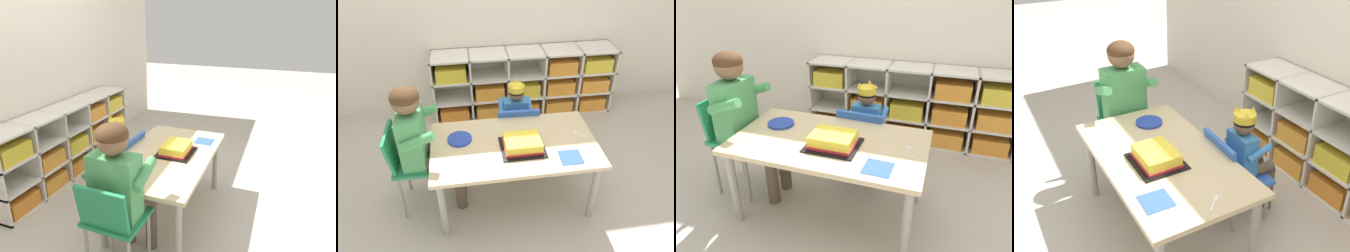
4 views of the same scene
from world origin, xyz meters
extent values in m
plane|color=#BCB2A3|center=(0.00, 0.00, 0.00)|extent=(16.00, 16.00, 0.00)
cube|color=silver|center=(-0.64, 1.27, 0.37)|extent=(0.02, 0.35, 0.74)
cube|color=silver|center=(-0.25, 1.27, 0.37)|extent=(0.02, 0.35, 0.74)
cube|color=silver|center=(0.14, 1.27, 0.37)|extent=(0.02, 0.35, 0.74)
cube|color=silver|center=(0.33, 1.27, 0.01)|extent=(1.97, 0.35, 0.02)
cube|color=silver|center=(0.33, 1.27, 0.25)|extent=(1.97, 0.35, 0.02)
cube|color=orange|center=(-0.45, 1.25, 0.09)|extent=(0.30, 0.28, 0.14)
cube|color=orange|center=(-0.06, 1.25, 0.09)|extent=(0.30, 0.28, 0.14)
cube|color=orange|center=(0.33, 1.25, 0.09)|extent=(0.30, 0.28, 0.14)
cube|color=orange|center=(-0.06, 1.25, 0.33)|extent=(0.30, 0.28, 0.14)
cube|color=yellow|center=(0.33, 1.25, 0.33)|extent=(0.30, 0.28, 0.14)
cube|color=yellow|center=(-0.45, 1.25, 0.57)|extent=(0.30, 0.28, 0.14)
cube|color=#D1B789|center=(0.00, 0.00, 0.55)|extent=(1.23, 0.70, 0.03)
cylinder|color=#9E9993|center=(-0.55, -0.29, 0.27)|extent=(0.05, 0.05, 0.53)
cylinder|color=#9E9993|center=(-0.55, 0.29, 0.27)|extent=(0.05, 0.05, 0.53)
cylinder|color=#9E9993|center=(0.55, 0.29, 0.27)|extent=(0.05, 0.05, 0.53)
cube|color=blue|center=(0.11, 0.51, 0.32)|extent=(0.39, 0.33, 0.03)
cube|color=blue|center=(0.10, 0.36, 0.48)|extent=(0.35, 0.08, 0.30)
cylinder|color=gray|center=(0.27, 0.63, 0.15)|extent=(0.02, 0.02, 0.30)
cylinder|color=gray|center=(-0.05, 0.65, 0.15)|extent=(0.02, 0.02, 0.30)
cylinder|color=gray|center=(0.26, 0.38, 0.15)|extent=(0.02, 0.02, 0.30)
cylinder|color=gray|center=(-0.06, 0.39, 0.15)|extent=(0.02, 0.02, 0.30)
cube|color=#3D7FBC|center=(0.11, 0.52, 0.47)|extent=(0.21, 0.12, 0.29)
sphere|color=brown|center=(0.11, 0.52, 0.69)|extent=(0.13, 0.13, 0.13)
ellipsoid|color=black|center=(0.11, 0.52, 0.71)|extent=(0.14, 0.14, 0.10)
cylinder|color=yellow|center=(0.11, 0.52, 0.74)|extent=(0.14, 0.14, 0.05)
cone|color=yellow|center=(0.11, 0.58, 0.78)|extent=(0.04, 0.04, 0.04)
cone|color=yellow|center=(0.16, 0.49, 0.78)|extent=(0.04, 0.04, 0.04)
cone|color=yellow|center=(0.05, 0.50, 0.78)|extent=(0.04, 0.04, 0.04)
cylinder|color=brown|center=(0.17, 0.62, 0.35)|extent=(0.08, 0.21, 0.07)
cylinder|color=brown|center=(0.05, 0.63, 0.35)|extent=(0.08, 0.21, 0.07)
cylinder|color=brown|center=(0.18, 0.73, 0.16)|extent=(0.06, 0.06, 0.32)
cylinder|color=brown|center=(0.05, 0.73, 0.16)|extent=(0.06, 0.06, 0.32)
cylinder|color=#3D7FBC|center=(0.23, 0.56, 0.54)|extent=(0.05, 0.17, 0.10)
cylinder|color=#3D7FBC|center=(-0.02, 0.57, 0.54)|extent=(0.05, 0.17, 0.10)
cube|color=#238451|center=(-0.73, 0.06, 0.44)|extent=(0.34, 0.37, 0.03)
cube|color=#238451|center=(-0.88, 0.06, 0.59)|extent=(0.07, 0.33, 0.28)
cylinder|color=gray|center=(-0.59, -0.10, 0.21)|extent=(0.02, 0.02, 0.43)
cylinder|color=gray|center=(-0.59, 0.20, 0.21)|extent=(0.02, 0.02, 0.43)
cylinder|color=gray|center=(-0.86, -0.09, 0.21)|extent=(0.02, 0.02, 0.43)
cylinder|color=gray|center=(-0.86, 0.21, 0.21)|extent=(0.02, 0.02, 0.43)
cube|color=#4C9E5B|center=(-0.73, 0.06, 0.66)|extent=(0.17, 0.30, 0.42)
sphere|color=brown|center=(-0.73, 0.06, 0.97)|extent=(0.19, 0.19, 0.19)
ellipsoid|color=#472D19|center=(-0.73, 0.06, 1.00)|extent=(0.19, 0.19, 0.14)
cylinder|color=brown|center=(-0.58, -0.04, 0.48)|extent=(0.30, 0.11, 0.10)
cylinder|color=brown|center=(-0.57, 0.14, 0.48)|extent=(0.30, 0.11, 0.10)
cylinder|color=brown|center=(-0.43, -0.04, 0.22)|extent=(0.08, 0.08, 0.45)
cylinder|color=brown|center=(-0.42, 0.14, 0.22)|extent=(0.08, 0.08, 0.45)
cylinder|color=#4C9E5B|center=(-0.67, -0.11, 0.75)|extent=(0.25, 0.07, 0.14)
cylinder|color=#4C9E5B|center=(-0.66, 0.22, 0.75)|extent=(0.25, 0.07, 0.14)
cube|color=black|center=(0.05, -0.06, 0.57)|extent=(0.32, 0.28, 0.01)
cube|color=yellow|center=(0.05, -0.06, 0.61)|extent=(0.26, 0.21, 0.07)
cube|color=red|center=(0.05, -0.06, 0.58)|extent=(0.27, 0.22, 0.02)
cylinder|color=#233DA3|center=(-0.40, 0.10, 0.58)|extent=(0.18, 0.18, 0.02)
cube|color=#3356B7|center=(0.37, -0.21, 0.57)|extent=(0.16, 0.16, 0.00)
cube|color=white|center=(-0.40, -0.20, 0.57)|extent=(0.08, 0.06, 0.00)
cube|color=white|center=(-0.35, -0.24, 0.57)|extent=(0.04, 0.04, 0.00)
cube|color=white|center=(0.53, 0.02, 0.57)|extent=(0.07, 0.07, 0.00)
cube|color=white|center=(0.49, 0.06, 0.57)|extent=(0.04, 0.04, 0.00)
camera|label=1|loc=(-2.12, -0.82, 1.64)|focal=32.88mm
camera|label=2|loc=(-0.34, -1.83, 2.07)|focal=34.49mm
camera|label=3|loc=(0.65, -1.62, 1.51)|focal=33.38mm
camera|label=4|loc=(1.75, -0.84, 1.83)|focal=41.43mm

